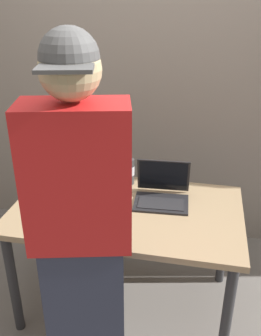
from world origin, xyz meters
TOP-DOWN VIEW (x-y plane):
  - ground_plane at (0.00, 0.00)m, footprint 8.00×8.00m
  - desk at (0.00, 0.00)m, footprint 1.28×0.76m
  - laptop at (0.18, 0.13)m, footprint 0.32×0.29m
  - beer_bottle_brown at (-0.12, 0.26)m, footprint 0.07×0.07m
  - beer_bottle_dark at (-0.26, 0.29)m, footprint 0.07×0.07m
  - beer_bottle_green at (-0.05, 0.29)m, footprint 0.07×0.07m
  - person_figure at (-0.05, -0.61)m, footprint 0.42×0.33m
  - coffee_mug at (-0.31, 0.12)m, footprint 0.12×0.09m
  - back_wall at (0.00, 0.92)m, footprint 6.00×0.10m

SIDE VIEW (x-z plane):
  - ground_plane at x=0.00m, z-range 0.00..0.00m
  - desk at x=0.00m, z-range 0.27..0.97m
  - coffee_mug at x=-0.31m, z-range 0.70..0.79m
  - laptop at x=0.18m, z-range 0.64..0.87m
  - beer_bottle_green at x=-0.05m, z-range 0.67..0.94m
  - beer_bottle_brown at x=-0.12m, z-range 0.66..0.98m
  - beer_bottle_dark at x=-0.26m, z-range 0.66..0.99m
  - person_figure at x=-0.05m, z-range 0.03..1.75m
  - back_wall at x=0.00m, z-range 0.00..2.60m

